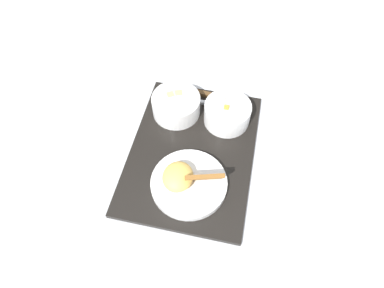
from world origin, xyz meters
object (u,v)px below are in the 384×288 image
(bowl_salad, at_px, (227,112))
(spoon, at_px, (209,103))
(knife, at_px, (213,97))
(bowl_soup, at_px, (176,104))
(plate_main, at_px, (188,181))

(bowl_salad, distance_m, spoon, 0.08)
(spoon, bearing_deg, knife, 70.11)
(bowl_soup, distance_m, spoon, 0.10)
(plate_main, bearing_deg, bowl_soup, -167.27)
(plate_main, distance_m, spoon, 0.26)
(bowl_soup, relative_size, spoon, 0.80)
(plate_main, bearing_deg, knife, 170.26)
(bowl_salad, height_order, knife, bowl_salad)
(bowl_salad, distance_m, bowl_soup, 0.14)
(plate_main, distance_m, knife, 0.28)
(bowl_salad, xyz_separation_m, spoon, (-0.05, -0.05, -0.03))
(bowl_salad, relative_size, plate_main, 0.68)
(bowl_soup, height_order, spoon, bowl_soup)
(knife, bearing_deg, plate_main, -85.91)
(bowl_soup, distance_m, knife, 0.12)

